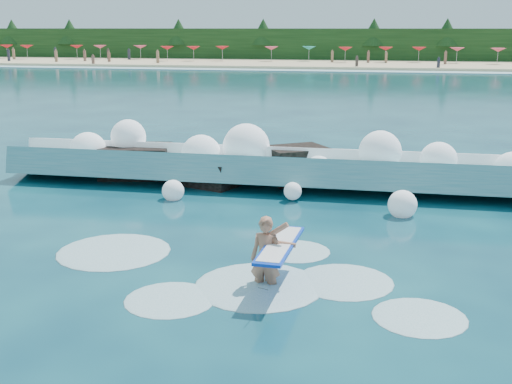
% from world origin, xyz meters
% --- Properties ---
extents(ground, '(200.00, 200.00, 0.00)m').
position_xyz_m(ground, '(0.00, 0.00, 0.00)').
color(ground, '#072C3E').
rests_on(ground, ground).
extents(beach, '(140.00, 20.00, 0.40)m').
position_xyz_m(beach, '(0.00, 78.00, 0.20)').
color(beach, tan).
rests_on(beach, ground).
extents(wet_band, '(140.00, 5.00, 0.08)m').
position_xyz_m(wet_band, '(0.00, 67.00, 0.04)').
color(wet_band, silver).
rests_on(wet_band, ground).
extents(treeline, '(140.00, 4.00, 5.00)m').
position_xyz_m(treeline, '(0.00, 88.00, 2.50)').
color(treeline, black).
rests_on(treeline, ground).
extents(breaking_wave, '(18.39, 2.85, 1.59)m').
position_xyz_m(breaking_wave, '(1.11, 7.71, 0.55)').
color(breaking_wave, teal).
rests_on(breaking_wave, ground).
extents(rock_cluster, '(8.30, 3.38, 1.39)m').
position_xyz_m(rock_cluster, '(-1.46, 7.97, 0.44)').
color(rock_cluster, black).
rests_on(rock_cluster, ground).
extents(surfer_with_board, '(0.97, 2.93, 1.77)m').
position_xyz_m(surfer_with_board, '(2.38, -0.97, 0.65)').
color(surfer_with_board, '#A7684E').
rests_on(surfer_with_board, ground).
extents(wave_spray, '(15.30, 4.49, 2.07)m').
position_xyz_m(wave_spray, '(0.82, 7.58, 1.04)').
color(wave_spray, white).
rests_on(wave_spray, ground).
extents(surf_foam, '(9.17, 4.98, 0.13)m').
position_xyz_m(surf_foam, '(1.41, -0.53, 0.00)').
color(surf_foam, silver).
rests_on(surf_foam, ground).
extents(beach_umbrellas, '(111.17, 6.17, 0.50)m').
position_xyz_m(beach_umbrellas, '(0.19, 80.14, 2.25)').
color(beach_umbrellas, red).
rests_on(beach_umbrellas, ground).
extents(beachgoers, '(94.72, 13.55, 1.94)m').
position_xyz_m(beachgoers, '(13.85, 74.77, 1.09)').
color(beachgoers, '#3F332D').
rests_on(beachgoers, ground).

